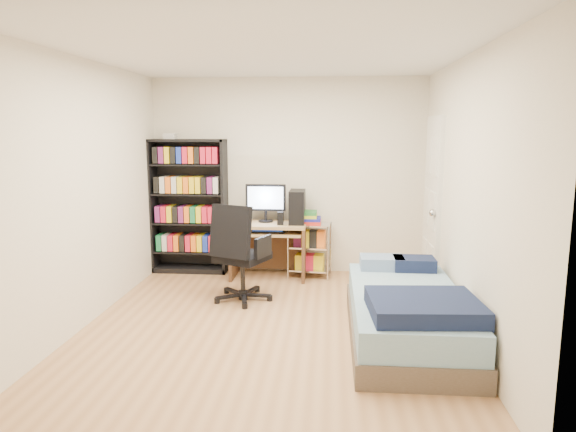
# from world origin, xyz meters

# --- Properties ---
(room) EXTENTS (3.58, 4.08, 2.58)m
(room) POSITION_xyz_m (0.00, 0.00, 1.25)
(room) COLOR tan
(room) RESTS_ON ground
(media_shelf) EXTENTS (0.97, 0.32, 1.80)m
(media_shelf) POSITION_xyz_m (-1.27, 1.84, 0.89)
(media_shelf) COLOR black
(media_shelf) RESTS_ON room
(computer_desk) EXTENTS (0.93, 0.54, 1.17)m
(computer_desk) POSITION_xyz_m (-0.12, 1.67, 0.63)
(computer_desk) COLOR tan
(computer_desk) RESTS_ON room
(office_chair) EXTENTS (0.84, 0.84, 1.08)m
(office_chair) POSITION_xyz_m (-0.41, 0.71, 0.34)
(office_chair) COLOR black
(office_chair) RESTS_ON room
(wire_cart) EXTENTS (0.55, 0.42, 0.84)m
(wire_cart) POSITION_xyz_m (0.30, 1.74, 0.55)
(wire_cart) COLOR silver
(wire_cart) RESTS_ON room
(bed) EXTENTS (0.98, 1.96, 0.56)m
(bed) POSITION_xyz_m (1.24, -0.22, 0.25)
(bed) COLOR brown
(bed) RESTS_ON room
(door) EXTENTS (0.12, 0.80, 2.00)m
(door) POSITION_xyz_m (1.72, 1.35, 1.00)
(door) COLOR silver
(door) RESTS_ON room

